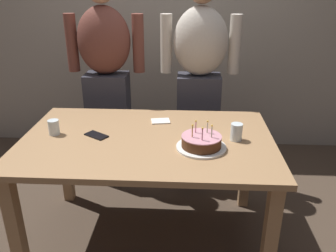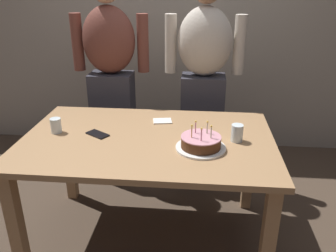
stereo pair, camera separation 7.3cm
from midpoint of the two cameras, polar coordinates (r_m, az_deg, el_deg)
The scene contains 10 objects.
ground_plane at distance 2.49m, azimuth -2.06°, elevation -17.50°, with size 10.00×10.00×0.00m, color #47382B.
back_wall at distance 3.45m, azimuth 1.08°, elevation 17.72°, with size 5.20×0.10×2.60m, color #9E9384.
dining_table at distance 2.13m, azimuth -2.31°, elevation -4.26°, with size 1.50×0.96×0.74m.
birthday_cake at distance 1.95m, azimuth 6.45°, elevation -2.78°, with size 0.28×0.28×0.15m.
water_glass_near at distance 2.07m, azimuth 12.19°, elevation -1.14°, with size 0.07×0.07×0.10m, color silver.
water_glass_far at distance 2.23m, azimuth -16.95°, elevation 0.07°, with size 0.07×0.07×0.09m, color silver.
cell_phone at distance 2.16m, azimuth -10.49°, elevation -1.33°, with size 0.14×0.07×0.01m, color black.
napkin_stack at distance 2.32m, azimuth -0.02°, elevation 0.82°, with size 0.12×0.09×0.01m, color white.
person_man_bearded at distance 2.85m, azimuth -8.53°, elevation 7.61°, with size 0.61×0.27×1.66m.
person_woman_cardigan at distance 2.77m, azimuth 6.55°, elevation 7.27°, with size 0.61×0.27×1.66m.
Camera 2 is at (0.30, -1.87, 1.62)m, focal length 37.33 mm.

